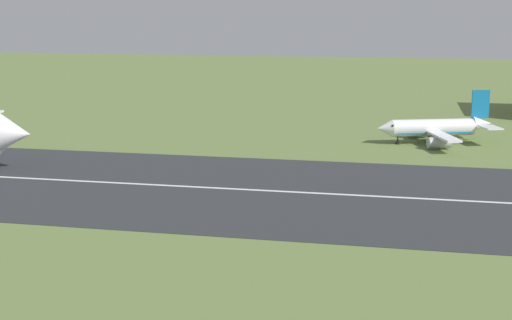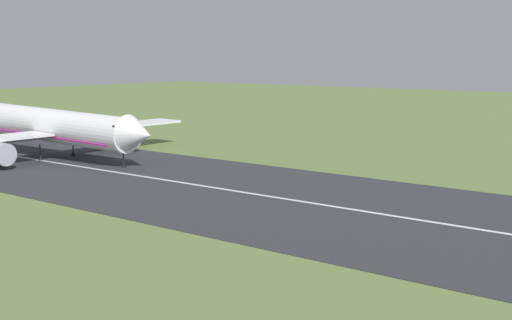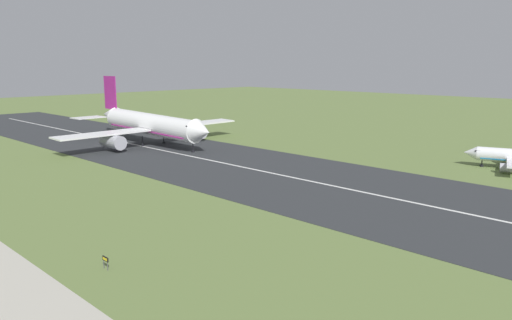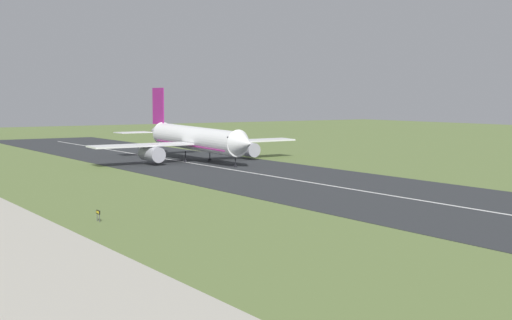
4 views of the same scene
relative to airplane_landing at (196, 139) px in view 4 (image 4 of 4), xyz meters
The scene contains 6 objects.
ground_plane 101.17m from the airplane_landing, 31.22° to the right, with size 660.08×660.08×0.00m, color olive.
runway_strip 86.65m from the airplane_landing, ahead, with size 420.08×42.05×0.06m, color #2B2D30.
runway_centreline 86.65m from the airplane_landing, ahead, with size 378.07×0.70×0.01m, color silver.
taxiway_road 110.11m from the airplane_landing, 38.23° to the right, with size 315.06×16.47×0.05m, color #B2AD9E.
airplane_landing is the anchor object (origin of this frame).
runway_sign 90.79m from the airplane_landing, 36.93° to the right, with size 1.22×0.13×1.55m.
Camera 4 is at (77.00, 12.14, 16.72)m, focal length 50.00 mm.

